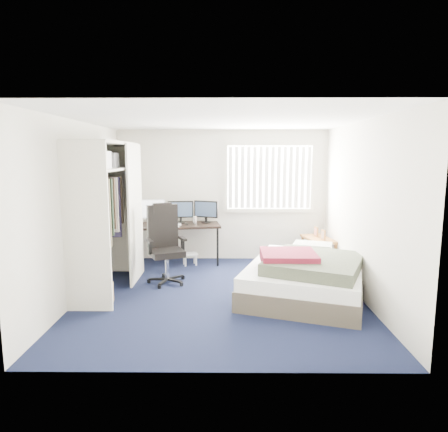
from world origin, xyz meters
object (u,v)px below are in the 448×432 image
desk (178,222)px  nightstand (319,241)px  bed (306,275)px  office_chair (165,252)px

desk → nightstand: bearing=-6.1°
bed → office_chair: bearing=164.2°
desk → bed: 2.73m
desk → bed: size_ratio=0.64×
bed → desk: bearing=140.3°
desk → nightstand: desk is taller
office_chair → desk: bearing=85.9°
office_chair → nightstand: bearing=17.5°
desk → nightstand: (2.56, -0.28, -0.30)m
office_chair → bed: 2.24m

